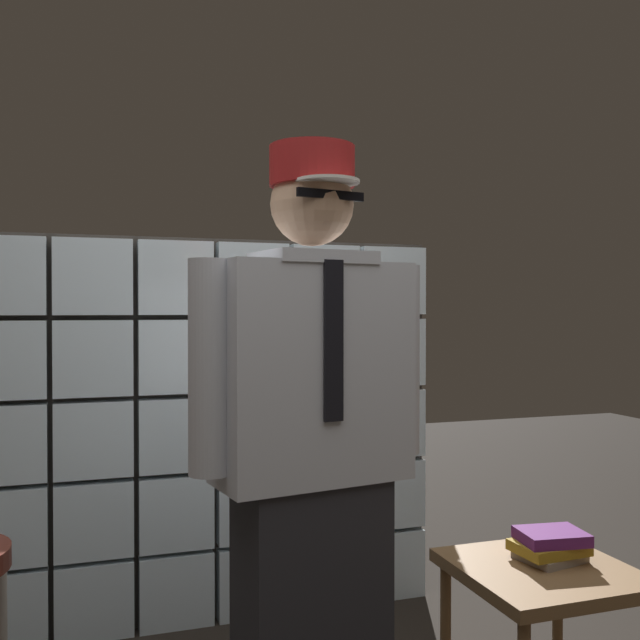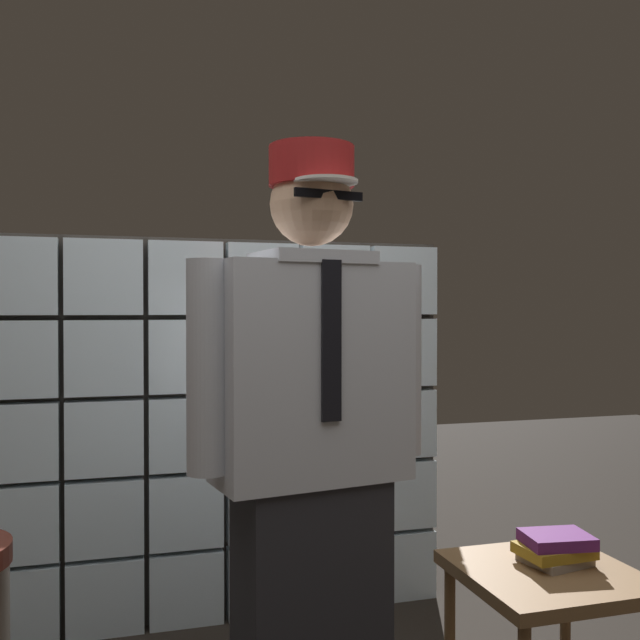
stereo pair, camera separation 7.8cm
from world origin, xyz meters
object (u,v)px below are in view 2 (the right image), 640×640
Objects in this scene: side_table at (548,594)px; coffee_mug at (565,545)px; book_stack at (555,548)px; standing_person at (312,454)px.

side_table is 0.17m from coffee_mug.
side_table is 2.47× the size of book_stack.
standing_person is 3.25× the size of side_table.
coffee_mug is at bearing -9.06° from standing_person.
coffee_mug reaches higher than side_table.
side_table is at bearing -13.17° from standing_person.
standing_person is at bearing 176.50° from side_table.
book_stack is at bearing -10.58° from standing_person.
book_stack is 0.05m from coffee_mug.
side_table is at bearing -146.37° from book_stack.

